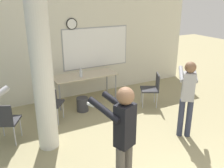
{
  "coord_description": "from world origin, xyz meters",
  "views": [
    {
      "loc": [
        -2.04,
        -1.44,
        2.8
      ],
      "look_at": [
        0.1,
        2.57,
        1.15
      ],
      "focal_mm": 40.0,
      "sensor_mm": 36.0,
      "label": 1
    }
  ],
  "objects_px": {
    "folding_table": "(85,77)",
    "chair_near_pillar": "(5,120)",
    "chair_mid_room": "(152,87)",
    "person_playing_side": "(187,93)",
    "bottle_on_table": "(81,73)",
    "chair_table_left": "(51,102)",
    "person_playing_front": "(123,136)"
  },
  "relations": [
    {
      "from": "folding_table",
      "to": "chair_mid_room",
      "type": "bearing_deg",
      "value": -37.67
    },
    {
      "from": "bottle_on_table",
      "to": "chair_near_pillar",
      "type": "distance_m",
      "value": 2.3
    },
    {
      "from": "folding_table",
      "to": "chair_near_pillar",
      "type": "distance_m",
      "value": 2.47
    },
    {
      "from": "chair_table_left",
      "to": "chair_near_pillar",
      "type": "bearing_deg",
      "value": -157.84
    },
    {
      "from": "chair_mid_room",
      "to": "chair_table_left",
      "type": "relative_size",
      "value": 1.0
    },
    {
      "from": "bottle_on_table",
      "to": "chair_mid_room",
      "type": "height_order",
      "value": "bottle_on_table"
    },
    {
      "from": "chair_table_left",
      "to": "person_playing_front",
      "type": "xyz_separation_m",
      "value": [
        0.31,
        -2.65,
        0.49
      ]
    },
    {
      "from": "chair_near_pillar",
      "to": "chair_mid_room",
      "type": "bearing_deg",
      "value": 1.65
    },
    {
      "from": "chair_near_pillar",
      "to": "chair_table_left",
      "type": "xyz_separation_m",
      "value": [
        1.0,
        0.41,
        0.0
      ]
    },
    {
      "from": "chair_mid_room",
      "to": "person_playing_side",
      "type": "height_order",
      "value": "person_playing_side"
    },
    {
      "from": "bottle_on_table",
      "to": "person_playing_front",
      "type": "relative_size",
      "value": 0.15
    },
    {
      "from": "person_playing_side",
      "to": "folding_table",
      "type": "bearing_deg",
      "value": 113.24
    },
    {
      "from": "bottle_on_table",
      "to": "chair_table_left",
      "type": "height_order",
      "value": "bottle_on_table"
    },
    {
      "from": "chair_table_left",
      "to": "person_playing_side",
      "type": "relative_size",
      "value": 0.55
    },
    {
      "from": "bottle_on_table",
      "to": "chair_table_left",
      "type": "relative_size",
      "value": 0.3
    },
    {
      "from": "folding_table",
      "to": "person_playing_front",
      "type": "relative_size",
      "value": 1.01
    },
    {
      "from": "chair_mid_room",
      "to": "chair_near_pillar",
      "type": "distance_m",
      "value": 3.58
    },
    {
      "from": "folding_table",
      "to": "person_playing_front",
      "type": "distance_m",
      "value": 3.57
    },
    {
      "from": "chair_mid_room",
      "to": "person_playing_front",
      "type": "height_order",
      "value": "person_playing_front"
    },
    {
      "from": "chair_near_pillar",
      "to": "person_playing_side",
      "type": "xyz_separation_m",
      "value": [
        3.28,
        -1.41,
        0.43
      ]
    },
    {
      "from": "chair_table_left",
      "to": "person_playing_front",
      "type": "height_order",
      "value": "person_playing_front"
    },
    {
      "from": "folding_table",
      "to": "chair_near_pillar",
      "type": "bearing_deg",
      "value": -150.82
    },
    {
      "from": "person_playing_front",
      "to": "person_playing_side",
      "type": "xyz_separation_m",
      "value": [
        1.97,
        0.83,
        -0.07
      ]
    },
    {
      "from": "person_playing_side",
      "to": "chair_mid_room",
      "type": "bearing_deg",
      "value": 78.81
    },
    {
      "from": "bottle_on_table",
      "to": "chair_table_left",
      "type": "xyz_separation_m",
      "value": [
        -1.0,
        -0.68,
        -0.34
      ]
    },
    {
      "from": "bottle_on_table",
      "to": "chair_mid_room",
      "type": "bearing_deg",
      "value": -32.04
    },
    {
      "from": "bottle_on_table",
      "to": "chair_mid_room",
      "type": "relative_size",
      "value": 0.3
    },
    {
      "from": "folding_table",
      "to": "person_playing_side",
      "type": "xyz_separation_m",
      "value": [
        1.12,
        -2.62,
        0.24
      ]
    },
    {
      "from": "bottle_on_table",
      "to": "person_playing_side",
      "type": "height_order",
      "value": "person_playing_side"
    },
    {
      "from": "chair_table_left",
      "to": "person_playing_side",
      "type": "bearing_deg",
      "value": -38.62
    },
    {
      "from": "bottle_on_table",
      "to": "chair_mid_room",
      "type": "xyz_separation_m",
      "value": [
        1.58,
        -0.99,
        -0.34
      ]
    },
    {
      "from": "folding_table",
      "to": "chair_near_pillar",
      "type": "height_order",
      "value": "chair_near_pillar"
    }
  ]
}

